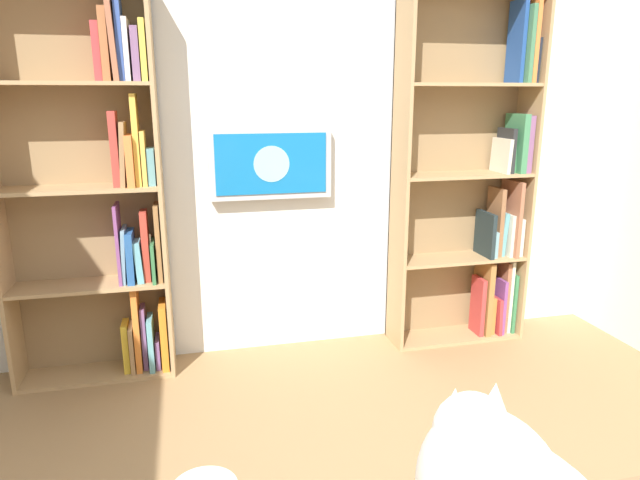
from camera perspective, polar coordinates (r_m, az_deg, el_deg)
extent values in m
cube|color=silver|center=(3.44, -4.06, 10.48)|extent=(4.52, 0.06, 2.70)
cube|color=tan|center=(3.87, 20.18, 6.50)|extent=(0.02, 0.28, 2.22)
cube|color=tan|center=(3.47, 8.18, 6.40)|extent=(0.02, 0.28, 2.22)
cube|color=#93754E|center=(3.77, 13.56, 6.79)|extent=(0.88, 0.01, 2.22)
cube|color=tan|center=(3.95, 13.48, -9.47)|extent=(0.84, 0.27, 0.02)
cube|color=tan|center=(3.77, 13.98, -1.81)|extent=(0.84, 0.27, 0.02)
cube|color=tan|center=(3.65, 14.51, 6.48)|extent=(0.84, 0.27, 0.02)
cube|color=tan|center=(3.62, 15.08, 15.11)|extent=(0.84, 0.27, 0.02)
cube|color=#367B4B|center=(4.05, 18.80, -5.97)|extent=(0.02, 0.16, 0.41)
cube|color=beige|center=(4.02, 18.57, -5.40)|extent=(0.02, 0.13, 0.51)
cube|color=#A06041|center=(4.01, 18.17, -5.49)|extent=(0.02, 0.14, 0.49)
cube|color=#7E4084|center=(4.03, 17.62, -6.24)|extent=(0.02, 0.22, 0.38)
cube|color=#AC3437|center=(4.02, 17.37, -7.19)|extent=(0.04, 0.20, 0.26)
cube|color=orange|center=(4.02, 16.74, -7.16)|extent=(0.04, 0.17, 0.26)
cube|color=#9D6B36|center=(3.95, 16.36, -5.55)|extent=(0.04, 0.22, 0.51)
cube|color=#BC3938|center=(3.93, 15.86, -6.48)|extent=(0.03, 0.16, 0.40)
cube|color=silver|center=(3.93, 19.13, 0.51)|extent=(0.04, 0.21, 0.25)
cube|color=#A06245|center=(3.86, 18.94, 2.16)|extent=(0.03, 0.24, 0.49)
cube|color=beige|center=(3.89, 18.31, 0.66)|extent=(0.02, 0.22, 0.28)
cube|color=#5C9EA6|center=(3.86, 17.98, 0.65)|extent=(0.05, 0.13, 0.29)
cube|color=#8C5F3C|center=(3.83, 17.49, 1.83)|extent=(0.03, 0.18, 0.45)
cube|color=#709FAC|center=(3.83, 16.94, -0.25)|extent=(0.03, 0.18, 0.17)
cube|color=#1E2A2D|center=(3.80, 16.55, 0.60)|extent=(0.03, 0.23, 0.29)
cube|color=#845481|center=(3.82, 20.03, 9.25)|extent=(0.04, 0.19, 0.36)
cube|color=#3D7F51|center=(3.79, 19.43, 9.34)|extent=(0.04, 0.22, 0.37)
cube|color=#40834F|center=(3.79, 18.77, 8.00)|extent=(0.03, 0.14, 0.18)
cube|color=#252727|center=(3.76, 18.51, 8.70)|extent=(0.03, 0.19, 0.28)
cube|color=beige|center=(3.74, 18.08, 8.23)|extent=(0.03, 0.21, 0.22)
cube|color=#1D2430|center=(3.82, 20.79, 16.77)|extent=(0.03, 0.17, 0.26)
cube|color=orange|center=(3.81, 20.56, 18.70)|extent=(0.03, 0.21, 0.51)
cube|color=#427952|center=(3.78, 20.01, 18.25)|extent=(0.03, 0.23, 0.45)
cube|color=#234A98|center=(3.78, 19.48, 18.58)|extent=(0.03, 0.17, 0.48)
cube|color=tan|center=(3.23, -16.01, 5.35)|extent=(0.02, 0.28, 2.21)
cube|color=#93754E|center=(3.41, -23.07, 5.20)|extent=(0.87, 0.01, 2.21)
cube|color=tan|center=(3.61, -21.63, -12.56)|extent=(0.82, 0.27, 0.02)
cube|color=tan|center=(3.41, -22.49, -4.29)|extent=(0.82, 0.27, 0.02)
cube|color=tan|center=(3.28, -23.42, 4.83)|extent=(0.82, 0.27, 0.02)
cube|color=tan|center=(3.24, -24.43, 14.41)|extent=(0.82, 0.27, 0.02)
cube|color=orange|center=(3.48, -15.66, -9.29)|extent=(0.04, 0.20, 0.40)
cube|color=slate|center=(3.54, -16.23, -10.88)|extent=(0.02, 0.17, 0.18)
cube|color=#5FA0A9|center=(3.49, -16.89, -10.01)|extent=(0.03, 0.18, 0.32)
cube|color=slate|center=(3.50, -17.53, -9.43)|extent=(0.03, 0.13, 0.38)
cube|color=orange|center=(3.47, -18.22, -8.53)|extent=(0.03, 0.16, 0.51)
cube|color=#9C764C|center=(3.51, -18.63, -10.33)|extent=(0.02, 0.18, 0.28)
cube|color=gold|center=(3.52, -19.20, -10.21)|extent=(0.03, 0.15, 0.29)
cube|color=#9A6B3C|center=(3.29, -16.22, -0.20)|extent=(0.03, 0.18, 0.44)
cube|color=#346F3F|center=(3.31, -16.66, -2.05)|extent=(0.02, 0.20, 0.23)
cube|color=#BD3A2C|center=(3.30, -17.43, -0.54)|extent=(0.04, 0.13, 0.40)
cube|color=#62A4B4|center=(3.31, -18.05, -2.05)|extent=(0.05, 0.13, 0.24)
cube|color=#245394|center=(3.33, -18.81, -1.57)|extent=(0.04, 0.20, 0.29)
cube|color=#6F93A9|center=(3.33, -19.40, -1.40)|extent=(0.04, 0.19, 0.31)
cube|color=#7B4179|center=(3.32, -19.90, -0.32)|extent=(0.02, 0.20, 0.45)
cube|color=#5E979F|center=(3.21, -16.89, 7.22)|extent=(0.04, 0.13, 0.20)
cube|color=#E8B349|center=(3.21, -17.58, 8.00)|extent=(0.02, 0.15, 0.29)
cube|color=gold|center=(3.21, -18.30, 9.69)|extent=(0.03, 0.15, 0.49)
cube|color=orange|center=(3.22, -18.81, 7.75)|extent=(0.04, 0.22, 0.28)
cube|color=#957249|center=(3.21, -19.50, 8.30)|extent=(0.04, 0.18, 0.34)
cube|color=#AF3930|center=(3.21, -20.25, 8.73)|extent=(0.04, 0.13, 0.40)
cube|color=gold|center=(3.21, -17.62, 17.98)|extent=(0.03, 0.17, 0.31)
cube|color=slate|center=(3.20, -18.32, 17.59)|extent=(0.04, 0.17, 0.27)
cube|color=silver|center=(3.21, -19.12, 17.87)|extent=(0.03, 0.21, 0.31)
cube|color=#355099|center=(3.23, -19.87, 19.45)|extent=(0.03, 0.16, 0.50)
cube|color=#A05E42|center=(3.21, -20.48, 19.08)|extent=(0.04, 0.19, 0.46)
cube|color=#A25E35|center=(3.23, -21.07, 18.12)|extent=(0.04, 0.20, 0.36)
cube|color=#B93738|center=(3.23, -21.77, 17.45)|extent=(0.04, 0.17, 0.29)
cube|color=#B7B7BC|center=(3.36, -5.09, 7.84)|extent=(0.73, 0.06, 0.43)
cube|color=#146BB2|center=(3.33, -5.00, 7.78)|extent=(0.66, 0.01, 0.36)
cylinder|color=#8CCCEA|center=(3.32, -4.98, 7.76)|extent=(0.21, 0.00, 0.21)
sphere|color=silver|center=(1.05, 15.34, -18.44)|extent=(0.14, 0.14, 0.14)
cone|color=silver|center=(1.04, 17.44, -15.61)|extent=(0.06, 0.06, 0.08)
cone|color=silver|center=(1.01, 13.58, -16.41)|extent=(0.06, 0.06, 0.08)
cone|color=beige|center=(1.04, 17.59, -16.00)|extent=(0.03, 0.03, 0.05)
cone|color=beige|center=(1.00, 13.72, -16.82)|extent=(0.03, 0.03, 0.05)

